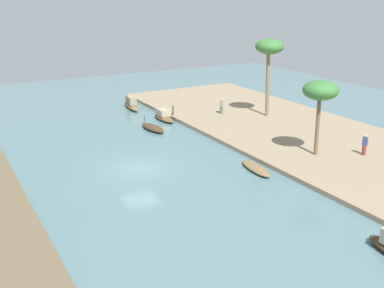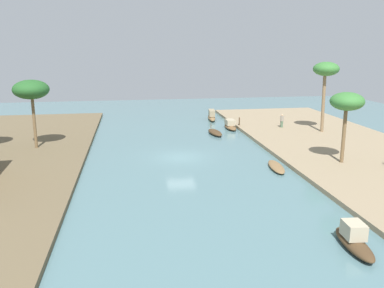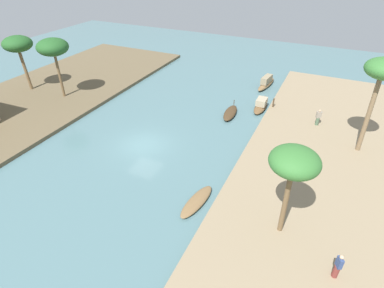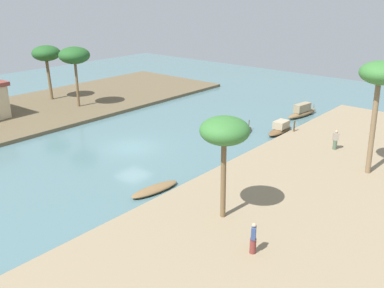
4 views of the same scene
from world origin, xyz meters
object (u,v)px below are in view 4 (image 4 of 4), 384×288
sampan_open_hull (155,189)px  palm_tree_right_tall (74,56)px  palm_tree_right_short (46,54)px  person_by_mooring (335,140)px  sampan_upstream_small (280,129)px  sampan_with_tall_canopy (241,132)px  palm_tree_left_near (225,132)px  person_on_near_bank (253,239)px  sampan_with_red_awning (302,112)px  palm_tree_left_far (381,77)px  mooring_post (294,126)px

sampan_open_hull → palm_tree_right_tall: (8.70, 20.15, 5.52)m
palm_tree_right_short → person_by_mooring: bearing=-80.3°
sampan_upstream_small → sampan_with_tall_canopy: bearing=137.5°
sampan_with_tall_canopy → palm_tree_right_short: (-4.33, 23.07, 5.20)m
sampan_with_tall_canopy → palm_tree_left_near: bearing=-155.4°
person_on_near_bank → sampan_with_red_awning: bearing=-4.6°
palm_tree_left_far → palm_tree_right_tall: (-2.32, 29.62, -1.26)m
sampan_upstream_small → person_by_mooring: 6.02m
person_on_near_bank → person_by_mooring: person_on_near_bank is taller
sampan_upstream_small → palm_tree_left_near: size_ratio=0.62×
sampan_with_tall_canopy → palm_tree_left_near: 15.97m
sampan_with_tall_canopy → person_by_mooring: size_ratio=2.30×
palm_tree_left_near → palm_tree_left_far: palm_tree_left_far is taller
sampan_with_red_awning → palm_tree_right_tall: palm_tree_right_tall is taller
sampan_open_hull → sampan_with_red_awning: size_ratio=0.79×
person_on_near_bank → palm_tree_left_near: (1.88, 3.17, 4.15)m
person_by_mooring → sampan_open_hull: bearing=-140.5°
person_by_mooring → palm_tree_left_far: 7.40m
sampan_with_red_awning → person_on_near_bank: 25.59m
sampan_with_tall_canopy → mooring_post: size_ratio=3.81×
sampan_upstream_small → palm_tree_right_tall: 22.19m
sampan_with_red_awning → palm_tree_right_tall: size_ratio=0.75×
sampan_with_tall_canopy → palm_tree_right_tall: 19.27m
sampan_open_hull → mooring_post: bearing=1.9°
sampan_with_red_awning → person_by_mooring: person_by_mooring is taller
palm_tree_left_near → palm_tree_right_short: palm_tree_right_short is taller
palm_tree_right_tall → palm_tree_left_far: bearing=-85.5°
palm_tree_right_short → palm_tree_left_near: bearing=-105.9°
palm_tree_left_near → palm_tree_left_far: 12.03m
person_on_near_bank → sampan_open_hull: bearing=50.6°
sampan_upstream_small → person_by_mooring: size_ratio=2.27×
sampan_with_tall_canopy → palm_tree_right_tall: bearing=97.5°
sampan_upstream_small → person_by_mooring: bearing=-107.0°
mooring_post → palm_tree_right_short: bearing=105.3°
sampan_upstream_small → sampan_with_tall_canopy: 3.63m
person_by_mooring → palm_tree_right_tall: bearing=164.1°
person_on_near_bank → mooring_post: (17.95, 7.19, -0.26)m
sampan_open_hull → person_by_mooring: person_by_mooring is taller
palm_tree_left_near → mooring_post: bearing=14.0°
palm_tree_left_near → sampan_upstream_small: bearing=18.2°
mooring_post → palm_tree_left_far: size_ratio=0.12×
palm_tree_left_far → sampan_with_tall_canopy: bearing=80.8°
palm_tree_left_far → palm_tree_left_near: bearing=160.4°
sampan_open_hull → sampan_with_tall_canopy: size_ratio=1.02×
sampan_with_red_awning → palm_tree_right_tall: 24.02m
sampan_upstream_small → person_on_near_bank: bearing=-155.1°
sampan_with_tall_canopy → person_on_near_bank: person_on_near_bank is taller
sampan_upstream_small → sampan_with_red_awning: size_ratio=0.76×
sampan_with_red_awning → sampan_with_tall_canopy: 8.98m
sampan_with_red_awning → palm_tree_right_short: bearing=125.8°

